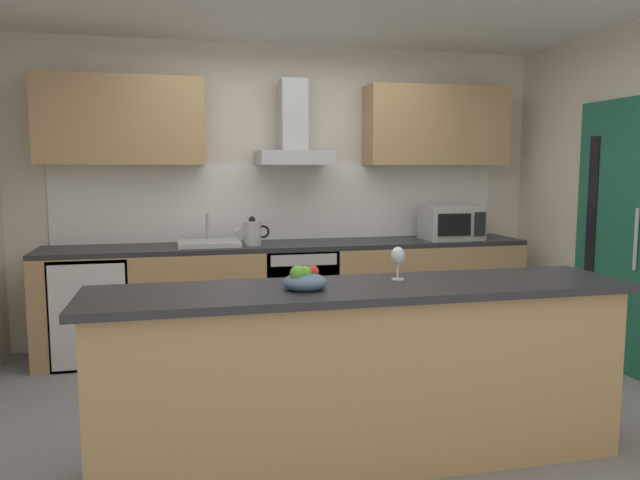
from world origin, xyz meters
The scene contains 15 objects.
ground centered at (0.00, 0.00, -0.01)m, with size 5.64×4.44×0.02m, color gray.
wall_back centered at (0.00, 1.78, 1.30)m, with size 5.64×0.12×2.60m, color silver.
backsplash_tile centered at (0.00, 1.71, 1.23)m, with size 3.95×0.02×0.66m, color white.
counter_back centered at (0.00, 1.40, 0.45)m, with size 4.09×0.60×0.90m.
counter_island centered at (-0.02, -0.73, 0.48)m, with size 2.79×0.64×0.94m.
upper_cabinets centered at (0.00, 1.55, 1.91)m, with size 4.03×0.32×0.70m.
side_door centered at (2.31, 0.35, 1.03)m, with size 0.08×0.85×2.05m.
oven centered at (0.04, 1.37, 0.46)m, with size 0.60×0.62×0.80m.
refrigerator centered at (-1.61, 1.37, 0.43)m, with size 0.58×0.60×0.85m.
microwave centered at (1.43, 1.35, 1.05)m, with size 0.50×0.38×0.30m.
sink centered at (-0.70, 1.39, 0.93)m, with size 0.50×0.40×0.26m.
kettle centered at (-0.35, 1.34, 1.01)m, with size 0.29×0.15×0.24m.
range_hood centered at (0.04, 1.50, 1.79)m, with size 0.62×0.45×0.72m.
wine_glass centered at (0.20, -0.62, 1.06)m, with size 0.08×0.08×0.18m.
fruit_bowl centered at (-0.34, -0.75, 0.98)m, with size 0.22×0.22×0.13m.
Camera 1 is at (-0.94, -3.63, 1.53)m, focal length 34.07 mm.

